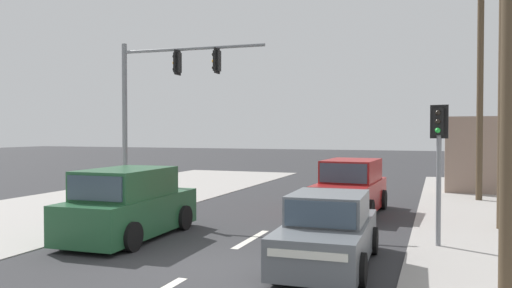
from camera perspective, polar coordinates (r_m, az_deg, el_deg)
ground_plane at (r=10.94m, az=-6.27°, el=-13.90°), size 140.00×140.00×0.00m
lane_dash_mid at (r=13.62m, az=-0.56°, el=-10.81°), size 0.20×2.40×0.01m
lane_dash_far at (r=18.30m, az=5.03°, el=-7.66°), size 0.20×2.40×0.01m
kerb_left_verge at (r=19.06m, az=-24.26°, el=-7.39°), size 8.00×40.00×0.02m
utility_pole_midground_right at (r=16.55m, az=26.01°, el=10.99°), size 3.77×0.66×10.63m
utility_pole_background_right at (r=22.99m, az=24.25°, el=7.57°), size 1.80×0.26×10.32m
traffic_signal_mast at (r=17.72m, az=-11.23°, el=5.46°), size 5.29×0.50×6.00m
pedestal_signal_right_kerb at (r=13.27m, az=20.17°, el=-0.71°), size 0.43×0.31×3.56m
suv_receding_far at (r=14.07m, az=-14.28°, el=-6.82°), size 2.17×4.59×1.90m
suv_oncoming_mid at (r=18.02m, az=10.78°, el=-5.00°), size 2.22×4.61×1.90m
sedan_oncoming_near at (r=11.05m, az=8.23°, el=-10.00°), size 2.00×4.29×1.56m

